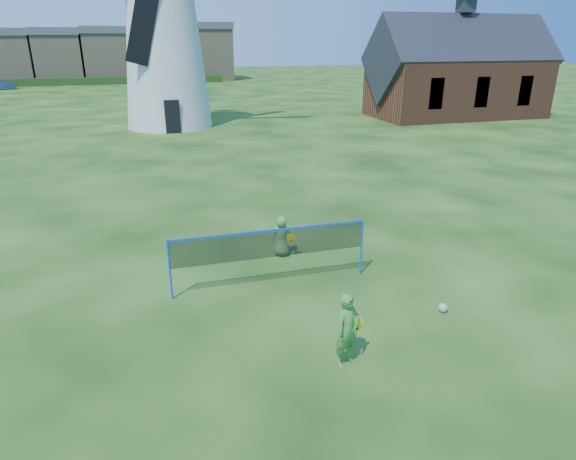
% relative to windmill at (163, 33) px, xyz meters
% --- Properties ---
extents(ground, '(220.00, 220.00, 0.00)m').
position_rel_windmill_xyz_m(ground, '(1.06, -26.75, -6.34)').
color(ground, black).
rests_on(ground, ground).
extents(windmill, '(14.68, 6.03, 18.97)m').
position_rel_windmill_xyz_m(windmill, '(0.00, 0.00, 0.00)').
color(windmill, silver).
rests_on(windmill, ground).
extents(chapel, '(14.08, 6.83, 11.91)m').
position_rel_windmill_xyz_m(chapel, '(22.86, -1.26, -2.99)').
color(chapel, brown).
rests_on(chapel, ground).
extents(badminton_net, '(5.05, 0.05, 1.55)m').
position_rel_windmill_xyz_m(badminton_net, '(0.81, -26.23, -5.20)').
color(badminton_net, blue).
rests_on(badminton_net, ground).
extents(player_girl, '(0.75, 0.56, 1.52)m').
position_rel_windmill_xyz_m(player_girl, '(1.40, -29.82, -5.58)').
color(player_girl, '#428D38').
rests_on(player_girl, ground).
extents(player_boy, '(0.70, 0.57, 1.21)m').
position_rel_windmill_xyz_m(player_boy, '(1.60, -24.46, -5.73)').
color(player_boy, '#5C9447').
rests_on(player_boy, ground).
extents(play_ball, '(0.22, 0.22, 0.22)m').
position_rel_windmill_xyz_m(play_ball, '(4.33, -28.64, -6.23)').
color(play_ball, green).
rests_on(play_ball, ground).
extents(terraced_houses, '(63.62, 8.40, 8.39)m').
position_rel_windmill_xyz_m(terraced_houses, '(-19.17, 45.25, -2.33)').
color(terraced_houses, tan).
rests_on(terraced_houses, ground).
extents(car_right, '(3.51, 1.64, 1.11)m').
position_rel_windmill_xyz_m(car_right, '(-18.83, 35.36, -5.78)').
color(car_right, navy).
rests_on(car_right, ground).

